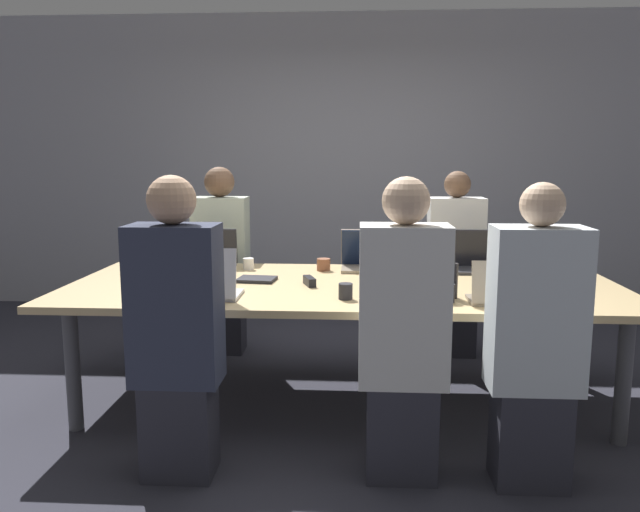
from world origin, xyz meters
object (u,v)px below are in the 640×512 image
(laptop_near_right, at_px, (506,292))
(person_far_right, at_px, (455,268))
(laptop_near_left, at_px, (205,284))
(cup_far_left, at_px, (248,264))
(laptop_far_center, at_px, (365,258))
(cup_near_left, at_px, (158,286))
(person_near_left, at_px, (176,334))
(bottle_near_left, at_px, (157,274))
(person_near_right, at_px, (535,343))
(person_near_midright, at_px, (403,336))
(bottle_near_right, at_px, (452,280))
(cup_near_midright, at_px, (346,291))
(cup_far_center, at_px, (324,265))
(laptop_far_right, at_px, (471,259))
(person_far_left, at_px, (221,263))
(laptop_near_midright, at_px, (397,289))
(laptop_far_left, at_px, (209,256))
(cup_far_right, at_px, (512,265))
(cup_near_right, at_px, (448,293))
(stapler, at_px, (309,281))

(laptop_near_right, bearing_deg, person_far_right, -88.55)
(laptop_near_left, distance_m, cup_far_left, 0.88)
(laptop_far_center, bearing_deg, cup_near_left, -143.16)
(cup_near_left, bearing_deg, laptop_near_right, -3.46)
(person_near_left, relative_size, bottle_near_left, 5.96)
(person_near_right, xyz_separation_m, cup_far_left, (-1.51, 1.35, 0.11))
(person_near_left, xyz_separation_m, person_near_midright, (1.03, 0.05, -0.00))
(bottle_near_right, distance_m, cup_near_midright, 0.57)
(laptop_far_center, height_order, person_far_right, person_far_right)
(cup_far_center, xyz_separation_m, laptop_far_right, (0.97, 0.06, 0.04))
(person_far_left, bearing_deg, laptop_near_midright, -48.30)
(laptop_near_midright, xyz_separation_m, person_far_left, (-1.22, 1.37, -0.12))
(cup_far_center, relative_size, laptop_near_right, 0.25)
(cup_far_center, xyz_separation_m, laptop_far_left, (-0.78, 0.07, 0.03))
(person_near_left, height_order, cup_far_left, person_near_left)
(cup_near_midright, relative_size, laptop_far_left, 0.24)
(laptop_far_center, bearing_deg, cup_near_midright, -97.03)
(cup_far_right, bearing_deg, bottle_near_right, -122.55)
(cup_far_right, distance_m, person_near_left, 2.31)
(cup_far_center, distance_m, cup_near_right, 1.10)
(laptop_far_center, distance_m, bottle_near_right, 0.94)
(laptop_near_left, height_order, stapler, laptop_near_left)
(laptop_near_right, bearing_deg, cup_far_left, -31.45)
(cup_far_left, bearing_deg, laptop_far_left, 166.53)
(cup_far_left, bearing_deg, laptop_near_left, -95.21)
(bottle_near_right, relative_size, person_far_left, 0.16)
(laptop_near_right, xyz_separation_m, person_near_midright, (-0.54, -0.41, -0.12))
(cup_far_center, bearing_deg, stapler, -96.60)
(laptop_far_right, bearing_deg, person_near_midright, -111.58)
(person_near_left, bearing_deg, bottle_near_right, -155.68)
(laptop_near_left, bearing_deg, cup_near_right, -179.73)
(laptop_far_center, height_order, cup_near_midright, laptop_far_center)
(cup_near_midright, bearing_deg, cup_near_right, -3.51)
(cup_near_left, bearing_deg, person_near_left, -65.23)
(laptop_near_midright, distance_m, person_near_midright, 0.45)
(laptop_far_center, xyz_separation_m, cup_near_right, (0.42, -0.92, -0.03))
(laptop_near_left, bearing_deg, laptop_far_right, -149.28)
(laptop_near_right, distance_m, bottle_near_right, 0.29)
(laptop_near_right, relative_size, bottle_near_right, 1.58)
(person_near_right, distance_m, stapler, 1.37)
(cup_far_right, height_order, laptop_near_right, laptop_near_right)
(person_near_right, bearing_deg, laptop_far_center, -62.33)
(cup_far_center, distance_m, cup_far_right, 1.24)
(laptop_near_right, relative_size, cup_near_left, 3.69)
(cup_far_center, xyz_separation_m, person_near_midright, (0.43, -1.31, -0.09))
(laptop_far_left, bearing_deg, laptop_near_left, -78.01)
(laptop_near_right, distance_m, cup_near_right, 0.29)
(laptop_near_left, distance_m, laptop_far_left, 0.96)
(cup_far_center, bearing_deg, cup_near_left, -137.47)
(laptop_near_midright, distance_m, stapler, 0.62)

